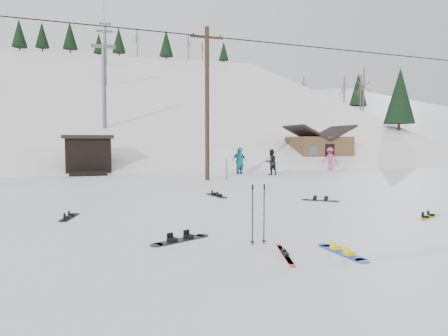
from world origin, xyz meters
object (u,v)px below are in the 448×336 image
object	(u,v)px
hero_snowboard	(342,252)
hero_skis	(285,254)
cabin	(318,150)
utility_pole	(207,101)

from	to	relation	value
hero_snowboard	hero_skis	bearing A→B (deg)	75.05
hero_skis	hero_snowboard	bearing A→B (deg)	4.17
hero_snowboard	cabin	bearing A→B (deg)	-33.89
cabin	hero_skis	size ratio (longest dim) A/B	3.29
utility_pole	hero_skis	world-z (taller)	utility_pole
utility_pole	hero_skis	size ratio (longest dim) A/B	5.50
cabin	hero_snowboard	size ratio (longest dim) A/B	3.58
hero_snowboard	hero_skis	xyz separation A→B (m)	(-1.23, 0.20, -0.00)
utility_pole	hero_snowboard	size ratio (longest dim) A/B	5.98
hero_skis	utility_pole	bearing A→B (deg)	95.75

